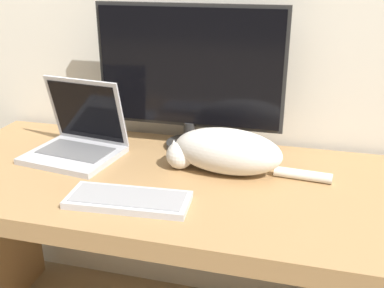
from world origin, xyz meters
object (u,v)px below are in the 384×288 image
(cat, at_px, (225,151))
(external_keyboard, at_px, (128,200))
(monitor, at_px, (189,74))
(laptop, at_px, (78,141))

(cat, bearing_deg, external_keyboard, -125.03)
(monitor, relative_size, external_keyboard, 1.87)
(monitor, bearing_deg, laptop, -154.78)
(external_keyboard, xyz_separation_m, cat, (0.22, 0.27, 0.06))
(monitor, xyz_separation_m, external_keyboard, (-0.06, -0.45, -0.26))
(laptop, bearing_deg, monitor, 33.42)
(monitor, height_order, external_keyboard, monitor)
(monitor, height_order, laptop, monitor)
(laptop, xyz_separation_m, external_keyboard, (0.30, -0.28, -0.04))
(monitor, bearing_deg, external_keyboard, -97.32)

